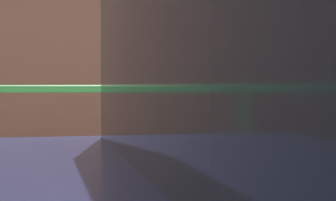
# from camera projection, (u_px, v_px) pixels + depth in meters

# --- Properties ---
(parking_meter) EXTENTS (0.18, 0.19, 1.41)m
(parking_meter) POSITION_uv_depth(u_px,v_px,m) (142.00, 111.00, 2.75)
(parking_meter) COLOR slate
(parking_meter) RESTS_ON sidewalk_curb
(pedestrian_at_meter) EXTENTS (0.62, 0.66, 1.74)m
(pedestrian_at_meter) POSITION_uv_depth(u_px,v_px,m) (241.00, 115.00, 3.07)
(pedestrian_at_meter) COLOR brown
(pedestrian_at_meter) RESTS_ON sidewalk_curb
(background_railing) EXTENTS (24.06, 0.06, 1.15)m
(background_railing) POSITION_uv_depth(u_px,v_px,m) (126.00, 126.00, 4.83)
(background_railing) COLOR #2D7A38
(background_railing) RESTS_ON sidewalk_curb
(backdrop_wall) EXTENTS (32.00, 0.50, 3.10)m
(backdrop_wall) POSITION_uv_depth(u_px,v_px,m) (93.00, 62.00, 6.94)
(backdrop_wall) COLOR brown
(backdrop_wall) RESTS_ON ground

